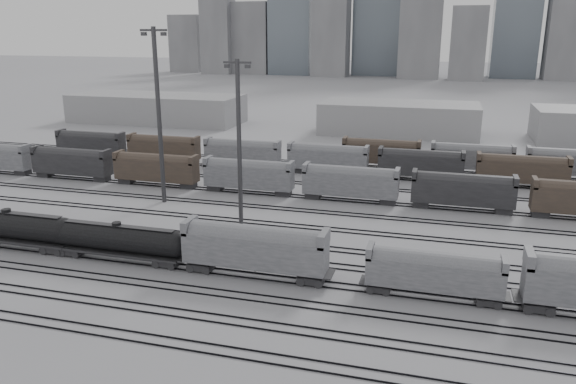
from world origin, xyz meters
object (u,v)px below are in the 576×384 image
(tank_car_b, at_px, (118,239))
(light_mast_c, at_px, (239,143))
(tank_car_a, at_px, (8,226))
(hopper_car_b, at_px, (434,271))
(hopper_car_a, at_px, (255,246))

(tank_car_b, xyz_separation_m, light_mast_c, (10.44, 13.15, 9.46))
(tank_car_a, bearing_deg, hopper_car_b, 0.00)
(hopper_car_b, bearing_deg, light_mast_c, 152.74)
(tank_car_b, relative_size, hopper_car_b, 1.33)
(tank_car_a, relative_size, tank_car_b, 1.06)
(light_mast_c, bearing_deg, hopper_car_a, -63.66)
(tank_car_a, height_order, light_mast_c, light_mast_c)
(hopper_car_b, bearing_deg, hopper_car_a, 180.00)
(tank_car_a, bearing_deg, hopper_car_a, 0.00)
(tank_car_b, relative_size, hopper_car_a, 1.13)
(hopper_car_a, distance_m, hopper_car_b, 19.02)
(tank_car_a, distance_m, light_mast_c, 30.45)
(tank_car_b, height_order, light_mast_c, light_mast_c)
(tank_car_a, bearing_deg, tank_car_b, 0.00)
(tank_car_a, xyz_separation_m, light_mast_c, (25.83, 13.15, 9.31))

